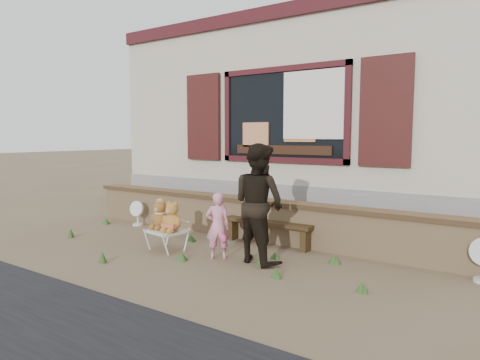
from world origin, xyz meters
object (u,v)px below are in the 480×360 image
Objects in this scene: teddy_bear_right at (173,216)px; folding_chair at (167,232)px; bench at (269,227)px; adult at (259,203)px; child at (218,226)px; teddy_bear_left at (161,214)px.

folding_chair is at bearing -180.00° from teddy_bear_right.
bench reaches higher than folding_chair.
bench is at bearing 54.84° from folding_chair.
teddy_bear_right is 1.33m from adult.
child is at bearing 13.63° from folding_chair.
bench is 1.66m from teddy_bear_left.
folding_chair is at bearing -28.75° from child.
bench is 1.62× the size of child.
folding_chair is (-1.06, -1.14, 0.00)m from bench.
teddy_bear_right is at bearing -127.95° from bench.
folding_chair is 0.35× the size of adult.
teddy_bear_right is at bearing -26.19° from child.
folding_chair is 0.29m from teddy_bear_right.
adult reaches higher than bench.
folding_chair is 1.25× the size of teddy_bear_right.
teddy_bear_left is (-0.14, 0.02, 0.25)m from folding_chair.
teddy_bear_left is (-1.20, -1.12, 0.25)m from bench.
teddy_bear_left reaches higher than folding_chair.
teddy_bear_left is 0.98× the size of teddy_bear_right.
adult reaches higher than teddy_bear_left.
teddy_bear_right reaches higher than folding_chair.
teddy_bear_left is 1.01m from child.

